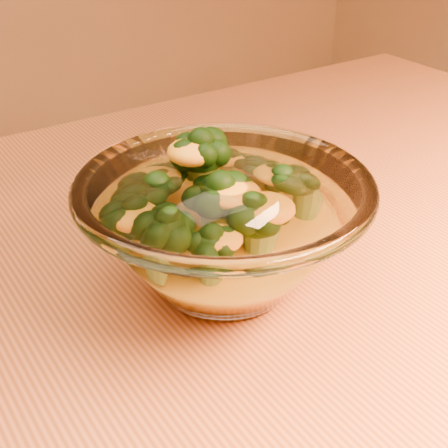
{
  "coord_description": "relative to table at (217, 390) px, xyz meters",
  "views": [
    {
      "loc": [
        -0.2,
        -0.32,
        1.04
      ],
      "look_at": [
        0.01,
        0.01,
        0.81
      ],
      "focal_mm": 50.0,
      "sensor_mm": 36.0,
      "label": 1
    }
  ],
  "objects": [
    {
      "name": "table",
      "position": [
        0.0,
        0.0,
        0.0
      ],
      "size": [
        1.2,
        0.8,
        0.75
      ],
      "color": "#B56236",
      "rests_on": "ground"
    },
    {
      "name": "broccoli_heap",
      "position": [
        0.01,
        0.02,
        0.17
      ],
      "size": [
        0.16,
        0.12,
        0.08
      ],
      "color": "black",
      "rests_on": "cheese_sauce"
    },
    {
      "name": "glass_bowl",
      "position": [
        0.01,
        0.01,
        0.15
      ],
      "size": [
        0.22,
        0.22,
        0.1
      ],
      "color": "white",
      "rests_on": "table"
    },
    {
      "name": "cheese_sauce",
      "position": [
        0.01,
        0.01,
        0.13
      ],
      "size": [
        0.13,
        0.13,
        0.04
      ],
      "primitive_type": "ellipsoid",
      "color": "yellow",
      "rests_on": "glass_bowl"
    }
  ]
}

